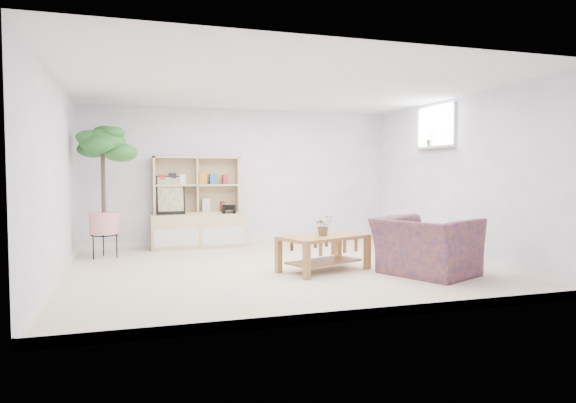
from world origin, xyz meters
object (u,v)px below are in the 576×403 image
object	(u,v)px
coffee_table	(324,253)
floor_tree	(103,191)
armchair	(426,242)
storage_unit	(198,202)

from	to	relation	value
coffee_table	floor_tree	xyz separation A→B (m)	(-2.77, 1.93, 0.77)
coffee_table	armchair	xyz separation A→B (m)	(1.12, -0.63, 0.18)
storage_unit	floor_tree	distance (m)	1.62
coffee_table	floor_tree	world-z (taller)	floor_tree
storage_unit	coffee_table	size ratio (longest dim) A/B	1.37
storage_unit	armchair	size ratio (longest dim) A/B	1.40
storage_unit	armchair	xyz separation A→B (m)	(2.42, -3.19, -0.37)
coffee_table	armchair	bearing A→B (deg)	-50.96
storage_unit	coffee_table	bearing A→B (deg)	-63.12
storage_unit	floor_tree	bearing A→B (deg)	-156.67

